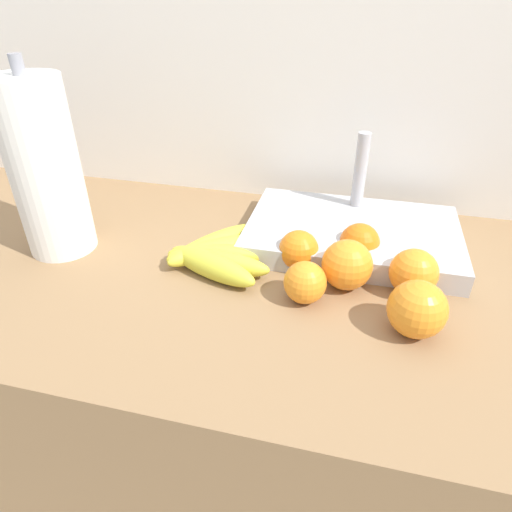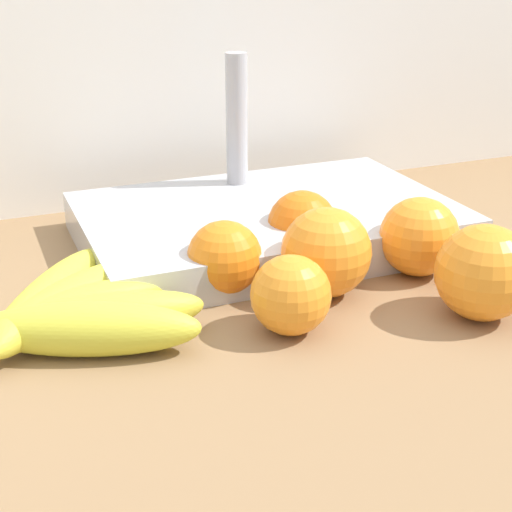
% 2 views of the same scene
% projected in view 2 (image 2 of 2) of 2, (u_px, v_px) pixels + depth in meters
% --- Properties ---
extents(wall_back, '(2.02, 0.06, 1.30)m').
position_uv_depth(wall_back, '(71.00, 358.00, 0.99)').
color(wall_back, silver).
rests_on(wall_back, ground).
extents(banana_bunch, '(0.19, 0.21, 0.04)m').
position_uv_depth(banana_bunch, '(76.00, 312.00, 0.60)').
color(banana_bunch, gold).
rests_on(banana_bunch, counter).
extents(orange_back_right, '(0.07, 0.07, 0.07)m').
position_uv_depth(orange_back_right, '(225.00, 258.00, 0.67)').
color(orange_back_right, orange).
rests_on(orange_back_right, counter).
extents(orange_back_left, '(0.07, 0.07, 0.07)m').
position_uv_depth(orange_back_left, '(302.00, 225.00, 0.74)').
color(orange_back_left, orange).
rests_on(orange_back_left, counter).
extents(orange_right, '(0.08, 0.08, 0.08)m').
position_uv_depth(orange_right, '(419.00, 237.00, 0.71)').
color(orange_right, orange).
rests_on(orange_right, counter).
extents(orange_front, '(0.07, 0.07, 0.07)m').
position_uv_depth(orange_front, '(291.00, 295.00, 0.60)').
color(orange_front, orange).
rests_on(orange_front, counter).
extents(orange_far_right, '(0.08, 0.08, 0.08)m').
position_uv_depth(orange_far_right, '(484.00, 272.00, 0.62)').
color(orange_far_right, orange).
rests_on(orange_far_right, counter).
extents(orange_center, '(0.08, 0.08, 0.08)m').
position_uv_depth(orange_center, '(324.00, 251.00, 0.67)').
color(orange_center, orange).
rests_on(orange_center, counter).
extents(sink_basin, '(0.38, 0.25, 0.18)m').
position_uv_depth(sink_basin, '(266.00, 221.00, 0.79)').
color(sink_basin, '#B7BABF').
rests_on(sink_basin, counter).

